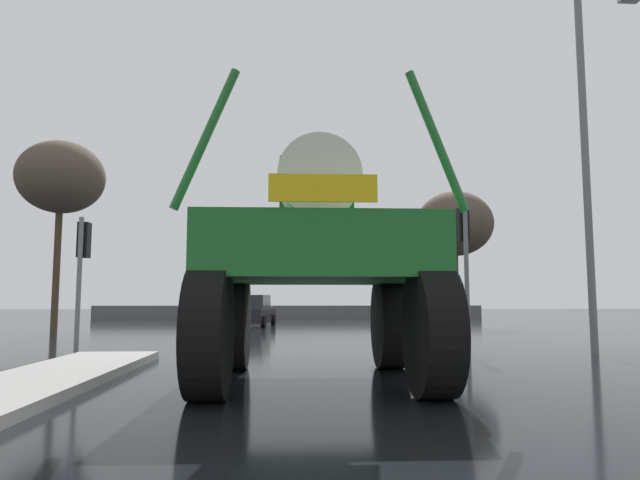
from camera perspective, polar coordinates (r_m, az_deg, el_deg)
ground_plane at (r=21.08m, az=-2.54°, el=-9.46°), size 120.00×120.00×0.00m
median_island at (r=10.21m, az=-25.01°, el=-12.24°), size 1.72×7.32×0.15m
oversize_sprayer at (r=9.26m, az=-0.36°, el=-2.22°), size 3.96×5.12×4.38m
sedan_ahead at (r=28.42m, az=-6.83°, el=-7.08°), size 2.35×4.31×1.52m
traffic_signal_near_left at (r=14.68m, az=-22.52°, el=-1.38°), size 0.24×0.54×3.22m
traffic_signal_near_right at (r=14.58m, az=14.10°, el=-0.33°), size 0.24×0.54×3.66m
streetlight_near_right at (r=15.67m, az=25.17°, el=8.33°), size 1.69×0.24×9.14m
bare_tree_left at (r=22.92m, az=-24.36°, el=5.62°), size 3.08×3.08×7.03m
bare_tree_right at (r=29.85m, az=13.24°, el=1.56°), size 3.85×3.85×6.77m
roadside_barrier at (r=39.00m, az=-2.98°, el=-7.19°), size 26.24×0.24×0.90m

